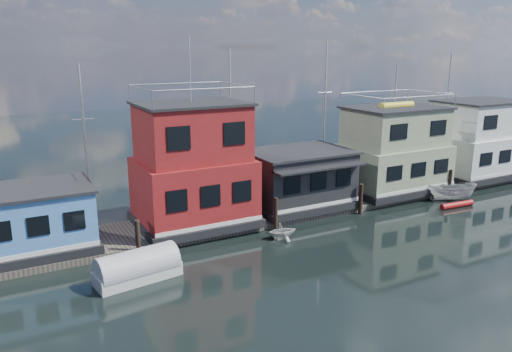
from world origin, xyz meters
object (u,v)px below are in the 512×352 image
houseboat_blue (35,219)px  motorboat (451,192)px  houseboat_dark (298,178)px  houseboat_green (394,151)px  houseboat_white (478,140)px  dinghy_white (282,231)px  red_kayak (457,205)px  tarp_runabout (138,268)px  houseboat_red (193,168)px

houseboat_blue → motorboat: 29.55m
houseboat_dark → houseboat_green: houseboat_green is taller
houseboat_white → dinghy_white: (-22.91, -4.24, -3.03)m
red_kayak → tarp_runabout: bearing=-174.6°
houseboat_red → motorboat: size_ratio=3.20×
motorboat → dinghy_white: bearing=123.4°
houseboat_blue → houseboat_white: 36.52m
houseboat_dark → tarp_runabout: 14.56m
tarp_runabout → red_kayak: bearing=-6.8°
houseboat_blue → houseboat_red: (9.50, 0.00, 1.90)m
dinghy_white → tarp_runabout: bearing=105.4°
tarp_runabout → houseboat_dark: bearing=14.8°
houseboat_white → tarp_runabout: houseboat_white is taller
houseboat_red → motorboat: (19.79, -3.64, -3.39)m
houseboat_red → houseboat_dark: houseboat_red is taller
houseboat_green → tarp_runabout: bearing=-165.8°
houseboat_dark → dinghy_white: houseboat_dark is taller
red_kayak → tarp_runabout: (-24.10, -0.55, 0.43)m
houseboat_red → tarp_runabout: 8.48m
houseboat_dark → red_kayak: (10.78, -5.07, -2.20)m
houseboat_green → houseboat_red: bearing=-180.0°
houseboat_green → dinghy_white: 13.93m
houseboat_green → dinghy_white: size_ratio=4.35×
houseboat_blue → houseboat_dark: houseboat_dark is taller
houseboat_red → houseboat_green: (17.00, 0.00, -0.55)m
houseboat_green → red_kayak: 6.33m
houseboat_white → tarp_runabout: (-32.32, -5.63, -2.89)m
houseboat_white → houseboat_red: bearing=-180.0°
motorboat → houseboat_white: bearing=-32.0°
houseboat_green → houseboat_blue: bearing=-180.0°
houseboat_white → dinghy_white: houseboat_white is taller
houseboat_dark → red_kayak: houseboat_dark is taller
houseboat_red → red_kayak: houseboat_red is taller
houseboat_red → dinghy_white: houseboat_red is taller
houseboat_white → houseboat_green: bearing=180.0°
houseboat_red → houseboat_dark: bearing=-0.1°
houseboat_white → tarp_runabout: 32.94m
dinghy_white → red_kayak: bearing=-86.3°
tarp_runabout → houseboat_white: bearing=1.8°
houseboat_white → tarp_runabout: bearing=-170.1°
houseboat_green → dinghy_white: houseboat_green is taller
houseboat_red → tarp_runabout: size_ratio=2.64×
houseboat_dark → dinghy_white: (-3.91, -4.22, -1.91)m
houseboat_red → red_kayak: bearing=-15.2°
motorboat → tarp_runabout: tarp_runabout is taller
houseboat_blue → dinghy_white: size_ratio=3.31×
houseboat_blue → red_kayak: (28.28, -5.08, -1.99)m
red_kayak → tarp_runabout: tarp_runabout is taller
houseboat_blue → motorboat: bearing=-7.1°
houseboat_green → tarp_runabout: houseboat_green is taller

